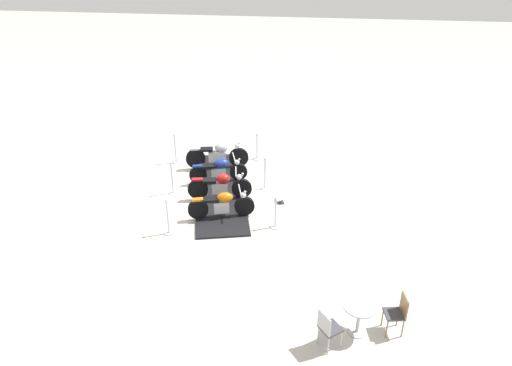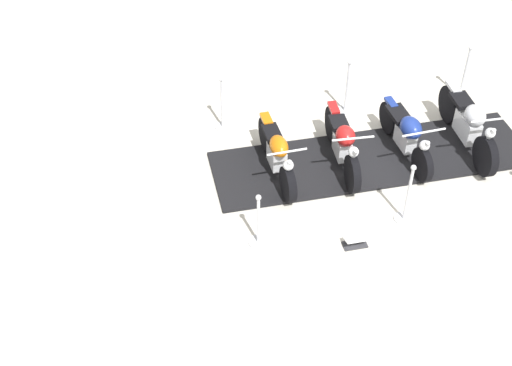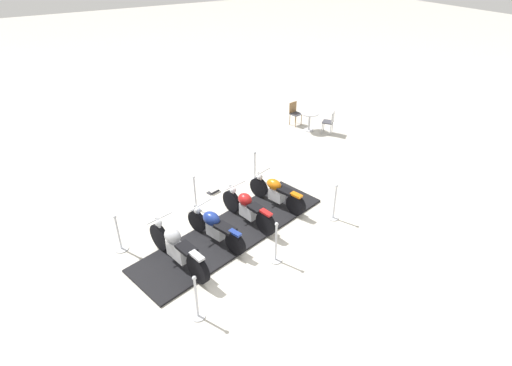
{
  "view_description": "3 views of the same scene",
  "coord_description": "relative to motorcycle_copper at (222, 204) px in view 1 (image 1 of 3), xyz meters",
  "views": [
    {
      "loc": [
        13.55,
        3.37,
        7.55
      ],
      "look_at": [
        1.14,
        1.43,
        0.99
      ],
      "focal_mm": 32.83,
      "sensor_mm": 36.0,
      "label": 1
    },
    {
      "loc": [
        1.64,
        9.61,
        7.9
      ],
      "look_at": [
        2.02,
        1.4,
        0.61
      ],
      "focal_mm": 48.25,
      "sensor_mm": 36.0,
      "label": 2
    },
    {
      "loc": [
        -3.92,
        -7.84,
        6.91
      ],
      "look_at": [
        0.96,
        0.4,
        1.07
      ],
      "focal_mm": 28.83,
      "sensor_mm": 36.0,
      "label": 3
    }
  ],
  "objects": [
    {
      "name": "stanchion_right_rear",
      "position": [
        -4.45,
        0.38,
        -0.17
      ],
      "size": [
        0.36,
        0.36,
        1.05
      ],
      "color": "silver",
      "rests_on": "ground_plane"
    },
    {
      "name": "stanchion_left_mid",
      "position": [
        -1.29,
        -1.98,
        -0.1
      ],
      "size": [
        0.33,
        0.33,
        1.15
      ],
      "color": "silver",
      "rests_on": "ground_plane"
    },
    {
      "name": "cafe_chair_near_table",
      "position": [
        4.64,
        3.24,
        0.06
      ],
      "size": [
        0.56,
        0.56,
        0.93
      ],
      "rotation": [
        0.0,
        0.0,
        2.24
      ],
      "color": "#B7B7BC",
      "rests_on": "ground_plane"
    },
    {
      "name": "stanchion_right_front",
      "position": [
        0.25,
        1.65,
        -0.15
      ],
      "size": [
        0.32,
        0.32,
        1.01
      ],
      "color": "silver",
      "rests_on": "ground_plane"
    },
    {
      "name": "stanchion_left_rear",
      "position": [
        -3.64,
        -2.61,
        -0.09
      ],
      "size": [
        0.31,
        0.31,
        1.15
      ],
      "color": "silver",
      "rests_on": "ground_plane"
    },
    {
      "name": "cafe_chair_across_table",
      "position": [
        3.97,
        4.7,
        0.07
      ],
      "size": [
        0.47,
        0.47,
        0.95
      ],
      "rotation": [
        0.0,
        0.0,
        -1.37
      ],
      "color": "olive",
      "rests_on": "ground_plane"
    },
    {
      "name": "motorcycle_navy",
      "position": [
        -2.27,
        -0.61,
        0.03
      ],
      "size": [
        0.92,
        1.95,
        0.89
      ],
      "rotation": [
        0.0,
        0.0,
        -4.39
      ],
      "color": "black",
      "rests_on": "display_platform"
    },
    {
      "name": "motorcycle_chrome",
      "position": [
        -3.4,
        -0.92,
        0.06
      ],
      "size": [
        0.82,
        2.26,
        1.04
      ],
      "rotation": [
        0.0,
        0.0,
        -4.48
      ],
      "color": "black",
      "rests_on": "display_platform"
    },
    {
      "name": "display_platform",
      "position": [
        -1.69,
        -0.48,
        -0.45
      ],
      "size": [
        5.94,
        3.02,
        0.06
      ],
      "primitive_type": "cube",
      "rotation": [
        0.0,
        0.0,
        -2.88
      ],
      "color": "black",
      "rests_on": "ground_plane"
    },
    {
      "name": "motorcycle_copper",
      "position": [
        0.0,
        0.0,
        0.0
      ],
      "size": [
        0.85,
        1.96,
        0.9
      ],
      "rotation": [
        0.0,
        0.0,
        -4.42
      ],
      "color": "black",
      "rests_on": "display_platform"
    },
    {
      "name": "stanchion_right_mid",
      "position": [
        -2.1,
        1.01,
        -0.09
      ],
      "size": [
        0.32,
        0.32,
        1.15
      ],
      "color": "silver",
      "rests_on": "ground_plane"
    },
    {
      "name": "motorcycle_maroon",
      "position": [
        -1.13,
        -0.3,
        0.02
      ],
      "size": [
        0.73,
        2.05,
        0.96
      ],
      "rotation": [
        0.0,
        0.0,
        -4.51
      ],
      "color": "black",
      "rests_on": "display_platform"
    },
    {
      "name": "info_placard",
      "position": [
        -1.27,
        1.63,
        -0.41
      ],
      "size": [
        0.42,
        0.34,
        0.21
      ],
      "rotation": [
        0.0,
        0.0,
        0.26
      ],
      "color": "#333338",
      "rests_on": "ground_plane"
    },
    {
      "name": "ground_plane",
      "position": [
        -1.69,
        -0.48,
        -0.48
      ],
      "size": [
        80.0,
        80.0,
        0.0
      ],
      "primitive_type": "plane",
      "color": "beige"
    },
    {
      "name": "cafe_table",
      "position": [
        4.13,
        3.89,
        0.09
      ],
      "size": [
        0.74,
        0.74,
        0.76
      ],
      "color": "#B7B7BC",
      "rests_on": "ground_plane"
    },
    {
      "name": "stanchion_left_front",
      "position": [
        1.06,
        -1.34,
        -0.09
      ],
      "size": [
        0.31,
        0.31,
        1.13
      ],
      "color": "silver",
      "rests_on": "ground_plane"
    }
  ]
}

